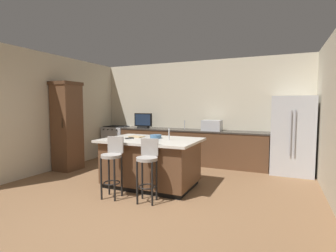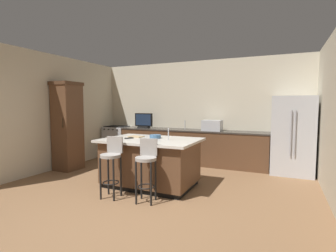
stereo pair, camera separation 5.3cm
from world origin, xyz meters
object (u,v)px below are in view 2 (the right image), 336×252
(cutting_board, at_px, (136,137))
(range_oven, at_px, (117,141))
(cabinet_tower, at_px, (68,124))
(cell_phone, at_px, (130,138))
(tv_monitor, at_px, (144,121))
(bar_stool_left, at_px, (112,161))
(bar_stool_right, at_px, (147,164))
(fruit_bowl, at_px, (155,136))
(kitchen_island, at_px, (151,162))
(microwave, at_px, (212,125))
(tv_remote, at_px, (129,138))
(refrigerator, at_px, (293,135))

(cutting_board, bearing_deg, range_oven, 133.80)
(cabinet_tower, xyz_separation_m, cell_phone, (1.96, -0.31, -0.18))
(tv_monitor, height_order, cutting_board, tv_monitor)
(range_oven, relative_size, cutting_board, 3.28)
(bar_stool_left, distance_m, bar_stool_right, 0.64)
(range_oven, distance_m, fruit_bowl, 3.10)
(kitchen_island, xyz_separation_m, fruit_bowl, (0.03, 0.13, 0.48))
(fruit_bowl, bearing_deg, range_oven, 139.61)
(microwave, distance_m, bar_stool_left, 3.11)
(cabinet_tower, bearing_deg, kitchen_island, -6.76)
(microwave, xyz_separation_m, tv_monitor, (-1.98, -0.05, 0.06))
(tv_remote, bearing_deg, refrigerator, 72.59)
(cutting_board, bearing_deg, microwave, 61.88)
(bar_stool_left, height_order, cell_phone, bar_stool_left)
(tv_monitor, height_order, tv_remote, tv_monitor)
(cutting_board, bearing_deg, kitchen_island, -18.80)
(cabinet_tower, relative_size, bar_stool_left, 2.06)
(cabinet_tower, bearing_deg, tv_remote, -11.74)
(cabinet_tower, xyz_separation_m, cutting_board, (2.01, -0.15, -0.18))
(bar_stool_right, height_order, cutting_board, bar_stool_right)
(cell_phone, bearing_deg, tv_remote, -87.20)
(cabinet_tower, distance_m, fruit_bowl, 2.46)
(refrigerator, bearing_deg, tv_remote, -143.03)
(microwave, xyz_separation_m, bar_stool_left, (-0.95, -2.93, -0.42))
(cell_phone, bearing_deg, fruit_bowl, -4.79)
(bar_stool_left, distance_m, cutting_board, 1.01)
(kitchen_island, bearing_deg, cutting_board, 161.20)
(tv_monitor, bearing_deg, cell_phone, -67.07)
(cabinet_tower, xyz_separation_m, fruit_bowl, (2.45, -0.16, -0.15))
(refrigerator, xyz_separation_m, cabinet_tower, (-4.91, -1.77, 0.22))
(kitchen_island, height_order, microwave, microwave)
(bar_stool_right, height_order, cell_phone, bar_stool_right)
(microwave, relative_size, bar_stool_left, 0.47)
(kitchen_island, relative_size, tv_monitor, 3.32)
(microwave, bearing_deg, cell_phone, -117.20)
(tv_monitor, distance_m, bar_stool_right, 3.30)
(tv_monitor, bearing_deg, refrigerator, -0.13)
(microwave, bearing_deg, range_oven, -179.98)
(microwave, bearing_deg, bar_stool_right, -96.41)
(fruit_bowl, bearing_deg, kitchen_island, -104.53)
(fruit_bowl, bearing_deg, cutting_board, 178.51)
(kitchen_island, xyz_separation_m, bar_stool_right, (0.33, -0.75, 0.15))
(fruit_bowl, xyz_separation_m, tv_remote, (-0.44, -0.26, -0.02))
(tv_monitor, bearing_deg, cutting_board, -64.22)
(range_oven, height_order, microwave, microwave)
(refrigerator, height_order, fruit_bowl, refrigerator)
(refrigerator, xyz_separation_m, fruit_bowl, (-2.47, -1.93, 0.07))
(range_oven, relative_size, microwave, 1.92)
(cabinet_tower, distance_m, tv_remote, 2.06)
(range_oven, relative_size, cabinet_tower, 0.44)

